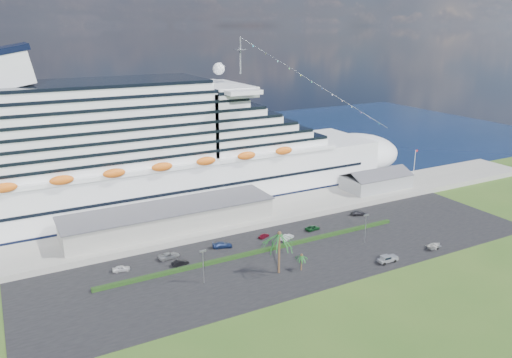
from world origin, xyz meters
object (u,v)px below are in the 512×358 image
cruise_ship (154,157)px  pickup_truck (387,259)px  parked_car_3 (222,245)px  boat_trailer (434,245)px

cruise_ship → pickup_truck: size_ratio=34.78×
parked_car_3 → pickup_truck: pickup_truck is taller
cruise_ship → boat_trailer: size_ratio=34.39×
cruise_ship → boat_trailer: bearing=-51.0°
cruise_ship → boat_trailer: 89.13m
cruise_ship → pickup_truck: (38.56, -68.29, -15.52)m
boat_trailer → parked_car_3: bearing=150.9°
boat_trailer → cruise_ship: bearing=129.0°
parked_car_3 → boat_trailer: 57.04m
cruise_ship → boat_trailer: cruise_ship is taller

